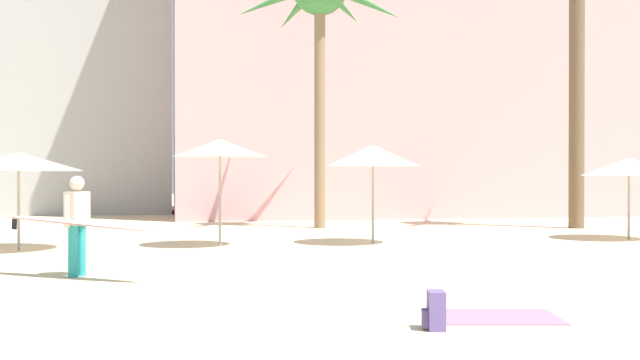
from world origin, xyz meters
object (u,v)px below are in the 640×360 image
cafe_umbrella_3 (19,162)px  beach_towel (492,317)px  cafe_umbrella_0 (373,156)px  palm_tree_far_left (320,3)px  cafe_umbrella_2 (220,148)px  cafe_umbrella_1 (629,167)px  backpack (435,311)px  person_mid_right (76,222)px

cafe_umbrella_3 → beach_towel: (7.00, -9.53, -1.95)m
cafe_umbrella_0 → cafe_umbrella_3: size_ratio=0.86×
palm_tree_far_left → cafe_umbrella_3: 11.08m
cafe_umbrella_0 → cafe_umbrella_2: cafe_umbrella_2 is taller
cafe_umbrella_3 → cafe_umbrella_1: bearing=0.9°
cafe_umbrella_1 → backpack: bearing=-130.4°
cafe_umbrella_1 → cafe_umbrella_3: 14.90m
palm_tree_far_left → person_mid_right: 13.88m
palm_tree_far_left → cafe_umbrella_0: palm_tree_far_left is taller
palm_tree_far_left → cafe_umbrella_0: (0.21, -5.74, -4.88)m
cafe_umbrella_3 → beach_towel: size_ratio=1.79×
cafe_umbrella_2 → cafe_umbrella_3: size_ratio=0.90×
beach_towel → person_mid_right: size_ratio=0.55×
cafe_umbrella_1 → beach_towel: 12.69m
palm_tree_far_left → cafe_umbrella_3: (-7.87, -5.95, -5.05)m
backpack → person_mid_right: 6.79m
cafe_umbrella_3 → person_mid_right: (1.77, -4.92, -1.05)m
cafe_umbrella_3 → backpack: cafe_umbrella_3 is taller
palm_tree_far_left → backpack: size_ratio=19.96×
palm_tree_far_left → cafe_umbrella_2: size_ratio=3.36×
palm_tree_far_left → cafe_umbrella_1: (7.02, -5.72, -5.13)m
person_mid_right → cafe_umbrella_3: bearing=143.1°
backpack → cafe_umbrella_3: bearing=-46.5°
backpack → beach_towel: bearing=-134.9°
cafe_umbrella_0 → cafe_umbrella_2: size_ratio=0.96×
beach_towel → cafe_umbrella_1: bearing=51.0°
cafe_umbrella_3 → beach_towel: cafe_umbrella_3 is taller
cafe_umbrella_0 → cafe_umbrella_1: size_ratio=0.99×
cafe_umbrella_0 → cafe_umbrella_3: cafe_umbrella_0 is taller
palm_tree_far_left → cafe_umbrella_0: bearing=-87.9°
cafe_umbrella_3 → beach_towel: bearing=-53.7°
cafe_umbrella_3 → person_mid_right: bearing=-70.2°
person_mid_right → cafe_umbrella_0: bearing=72.4°
cafe_umbrella_0 → palm_tree_far_left: bearing=92.1°
backpack → person_mid_right: (-4.33, 5.19, 0.70)m
cafe_umbrella_0 → cafe_umbrella_2: (-3.67, -0.01, 0.16)m
cafe_umbrella_3 → backpack: bearing=-58.9°
cafe_umbrella_2 → cafe_umbrella_3: cafe_umbrella_2 is taller
cafe_umbrella_1 → beach_towel: size_ratio=1.55×
palm_tree_far_left → cafe_umbrella_1: palm_tree_far_left is taller
cafe_umbrella_0 → cafe_umbrella_3: (-8.08, -0.21, -0.17)m
cafe_umbrella_2 → person_mid_right: (-2.64, -5.11, -1.38)m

